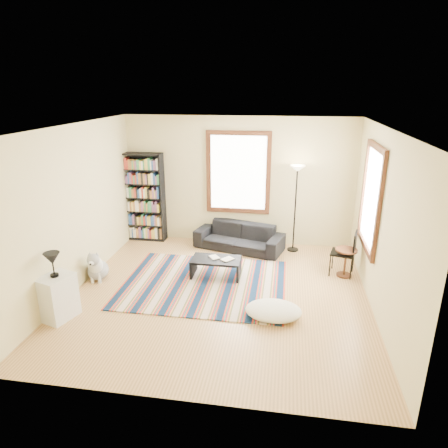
# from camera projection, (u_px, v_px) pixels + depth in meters

# --- Properties ---
(floor) EXTENTS (5.00, 5.00, 0.10)m
(floor) POSITION_uv_depth(u_px,v_px,m) (219.00, 296.00, 6.88)
(floor) COLOR tan
(floor) RESTS_ON ground
(ceiling) EXTENTS (5.00, 5.00, 0.10)m
(ceiling) POSITION_uv_depth(u_px,v_px,m) (219.00, 124.00, 5.93)
(ceiling) COLOR white
(ceiling) RESTS_ON floor
(wall_back) EXTENTS (5.00, 0.10, 2.80)m
(wall_back) POSITION_uv_depth(u_px,v_px,m) (239.00, 181.00, 8.78)
(wall_back) COLOR beige
(wall_back) RESTS_ON floor
(wall_front) EXTENTS (5.00, 0.10, 2.80)m
(wall_front) POSITION_uv_depth(u_px,v_px,m) (177.00, 294.00, 4.02)
(wall_front) COLOR beige
(wall_front) RESTS_ON floor
(wall_left) EXTENTS (0.10, 5.00, 2.80)m
(wall_left) POSITION_uv_depth(u_px,v_px,m) (71.00, 209.00, 6.78)
(wall_left) COLOR beige
(wall_left) RESTS_ON floor
(wall_right) EXTENTS (0.10, 5.00, 2.80)m
(wall_right) POSITION_uv_depth(u_px,v_px,m) (385.00, 225.00, 6.03)
(wall_right) COLOR beige
(wall_right) RESTS_ON floor
(window_back) EXTENTS (1.20, 0.06, 1.60)m
(window_back) POSITION_uv_depth(u_px,v_px,m) (238.00, 173.00, 8.64)
(window_back) COLOR white
(window_back) RESTS_ON wall_back
(window_right) EXTENTS (0.06, 1.20, 1.60)m
(window_right) POSITION_uv_depth(u_px,v_px,m) (371.00, 198.00, 6.72)
(window_right) COLOR white
(window_right) RESTS_ON wall_right
(rug) EXTENTS (2.88, 2.31, 0.02)m
(rug) POSITION_uv_depth(u_px,v_px,m) (204.00, 283.00, 7.20)
(rug) COLOR #0B203B
(rug) RESTS_ON floor
(sofa) EXTENTS (2.03, 1.22, 0.55)m
(sofa) POSITION_uv_depth(u_px,v_px,m) (239.00, 237.00, 8.67)
(sofa) COLOR black
(sofa) RESTS_ON floor
(bookshelf) EXTENTS (0.90, 0.30, 2.00)m
(bookshelf) POSITION_uv_depth(u_px,v_px,m) (144.00, 197.00, 9.01)
(bookshelf) COLOR black
(bookshelf) RESTS_ON floor
(coffee_table) EXTENTS (0.93, 0.55, 0.36)m
(coffee_table) POSITION_uv_depth(u_px,v_px,m) (216.00, 268.00, 7.43)
(coffee_table) COLOR black
(coffee_table) RESTS_ON floor
(book_a) EXTENTS (0.25, 0.24, 0.02)m
(book_a) POSITION_uv_depth(u_px,v_px,m) (211.00, 258.00, 7.38)
(book_a) COLOR beige
(book_a) RESTS_ON coffee_table
(book_b) EXTENTS (0.27, 0.28, 0.02)m
(book_b) POSITION_uv_depth(u_px,v_px,m) (224.00, 258.00, 7.39)
(book_b) COLOR beige
(book_b) RESTS_ON coffee_table
(floor_cushion) EXTENTS (1.03, 0.88, 0.22)m
(floor_cushion) POSITION_uv_depth(u_px,v_px,m) (273.00, 311.00, 6.14)
(floor_cushion) COLOR white
(floor_cushion) RESTS_ON floor
(floor_lamp) EXTENTS (0.36, 0.36, 1.86)m
(floor_lamp) POSITION_uv_depth(u_px,v_px,m) (295.00, 209.00, 8.38)
(floor_lamp) COLOR black
(floor_lamp) RESTS_ON floor
(side_table) EXTENTS (0.49, 0.49, 0.54)m
(side_table) POSITION_uv_depth(u_px,v_px,m) (345.00, 263.00, 7.43)
(side_table) COLOR #422410
(side_table) RESTS_ON floor
(folding_chair) EXTENTS (0.50, 0.49, 0.86)m
(folding_chair) POSITION_uv_depth(u_px,v_px,m) (343.00, 253.00, 7.45)
(folding_chair) COLOR black
(folding_chair) RESTS_ON floor
(white_cabinet) EXTENTS (0.51, 0.59, 0.70)m
(white_cabinet) POSITION_uv_depth(u_px,v_px,m) (58.00, 297.00, 6.05)
(white_cabinet) COLOR silver
(white_cabinet) RESTS_ON floor
(table_lamp) EXTENTS (0.32, 0.32, 0.38)m
(table_lamp) POSITION_uv_depth(u_px,v_px,m) (53.00, 265.00, 5.88)
(table_lamp) COLOR black
(table_lamp) RESTS_ON white_cabinet
(dog) EXTENTS (0.49, 0.63, 0.57)m
(dog) POSITION_uv_depth(u_px,v_px,m) (98.00, 264.00, 7.31)
(dog) COLOR #BEBEBE
(dog) RESTS_ON floor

